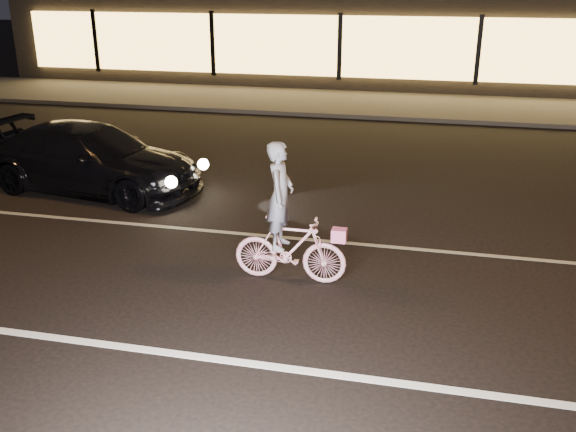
# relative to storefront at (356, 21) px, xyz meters

# --- Properties ---
(ground) EXTENTS (90.00, 90.00, 0.00)m
(ground) POSITION_rel_storefront_xyz_m (0.00, -18.97, -2.15)
(ground) COLOR black
(ground) RESTS_ON ground
(lane_stripe_near) EXTENTS (60.00, 0.12, 0.01)m
(lane_stripe_near) POSITION_rel_storefront_xyz_m (0.00, -20.47, -2.14)
(lane_stripe_near) COLOR silver
(lane_stripe_near) RESTS_ON ground
(lane_stripe_far) EXTENTS (60.00, 0.10, 0.01)m
(lane_stripe_far) POSITION_rel_storefront_xyz_m (0.00, -16.97, -2.14)
(lane_stripe_far) COLOR gray
(lane_stripe_far) RESTS_ON ground
(sidewalk) EXTENTS (30.00, 4.00, 0.12)m
(sidewalk) POSITION_rel_storefront_xyz_m (0.00, -5.97, -2.09)
(sidewalk) COLOR #383533
(sidewalk) RESTS_ON ground
(storefront) EXTENTS (25.40, 8.42, 4.20)m
(storefront) POSITION_rel_storefront_xyz_m (0.00, 0.00, 0.00)
(storefront) COLOR black
(storefront) RESTS_ON ground
(cyclist) EXTENTS (1.54, 0.53, 1.94)m
(cyclist) POSITION_rel_storefront_xyz_m (1.46, -18.40, -1.46)
(cyclist) COLOR #FF537F
(cyclist) RESTS_ON ground
(sedan) EXTENTS (4.57, 2.37, 1.27)m
(sedan) POSITION_rel_storefront_xyz_m (-3.03, -15.49, -1.51)
(sedan) COLOR black
(sedan) RESTS_ON ground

